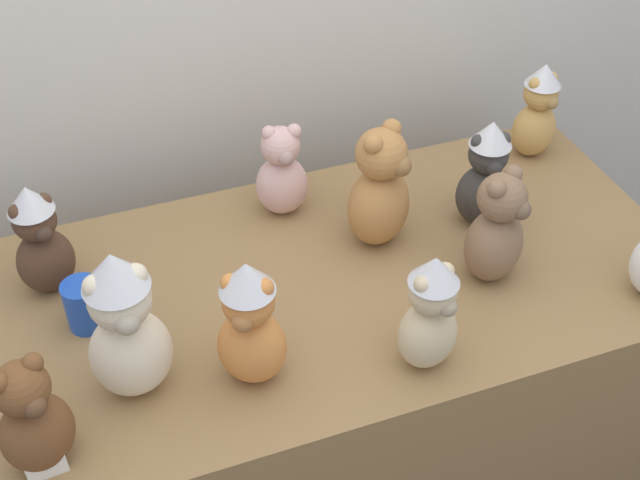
% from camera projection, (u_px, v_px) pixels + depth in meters
% --- Properties ---
extents(display_table, '(1.66, 0.79, 0.72)m').
position_uv_depth(display_table, '(320.00, 386.00, 2.05)').
color(display_table, olive).
rests_on(display_table, ground_plane).
extents(teddy_bear_caramel, '(0.20, 0.20, 0.31)m').
position_uv_depth(teddy_bear_caramel, '(380.00, 190.00, 1.83)').
color(teddy_bear_caramel, '#B27A42').
rests_on(teddy_bear_caramel, display_table).
extents(teddy_bear_blush, '(0.14, 0.13, 0.24)m').
position_uv_depth(teddy_bear_blush, '(283.00, 173.00, 1.93)').
color(teddy_bear_blush, beige).
rests_on(teddy_bear_blush, display_table).
extents(teddy_bear_charcoal, '(0.14, 0.13, 0.28)m').
position_uv_depth(teddy_bear_charcoal, '(485.00, 174.00, 1.89)').
color(teddy_bear_charcoal, '#383533').
rests_on(teddy_bear_charcoal, display_table).
extents(teddy_bear_cream, '(0.16, 0.14, 0.34)m').
position_uv_depth(teddy_bear_cream, '(126.00, 327.00, 1.48)').
color(teddy_bear_cream, beige).
rests_on(teddy_bear_cream, display_table).
extents(teddy_bear_honey, '(0.14, 0.13, 0.26)m').
position_uv_depth(teddy_bear_honey, '(537.00, 111.00, 2.11)').
color(teddy_bear_honey, tan).
rests_on(teddy_bear_honey, display_table).
extents(teddy_bear_cocoa, '(0.15, 0.14, 0.27)m').
position_uv_depth(teddy_bear_cocoa, '(40.00, 241.00, 1.72)').
color(teddy_bear_cocoa, '#4C3323').
rests_on(teddy_bear_cocoa, display_table).
extents(teddy_bear_sand, '(0.15, 0.14, 0.28)m').
position_uv_depth(teddy_bear_sand, '(430.00, 313.00, 1.56)').
color(teddy_bear_sand, '#CCB78E').
rests_on(teddy_bear_sand, display_table).
extents(teddy_bear_ginger, '(0.17, 0.17, 0.30)m').
position_uv_depth(teddy_bear_ginger, '(250.00, 324.00, 1.52)').
color(teddy_bear_ginger, '#D17F3D').
rests_on(teddy_bear_ginger, display_table).
extents(teddy_bear_mocha, '(0.18, 0.18, 0.28)m').
position_uv_depth(teddy_bear_mocha, '(497.00, 230.00, 1.75)').
color(teddy_bear_mocha, '#7F6047').
rests_on(teddy_bear_mocha, display_table).
extents(teddy_bear_chestnut, '(0.16, 0.15, 0.25)m').
position_uv_depth(teddy_bear_chestnut, '(33.00, 419.00, 1.39)').
color(teddy_bear_chestnut, brown).
rests_on(teddy_bear_chestnut, display_table).
extents(party_cup_blue, '(0.08, 0.08, 0.11)m').
position_uv_depth(party_cup_blue, '(84.00, 305.00, 1.68)').
color(party_cup_blue, blue).
rests_on(party_cup_blue, display_table).
extents(name_card_front_middle, '(0.07, 0.01, 0.05)m').
position_uv_depth(name_card_front_middle, '(47.00, 468.00, 1.43)').
color(name_card_front_middle, white).
rests_on(name_card_front_middle, display_table).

